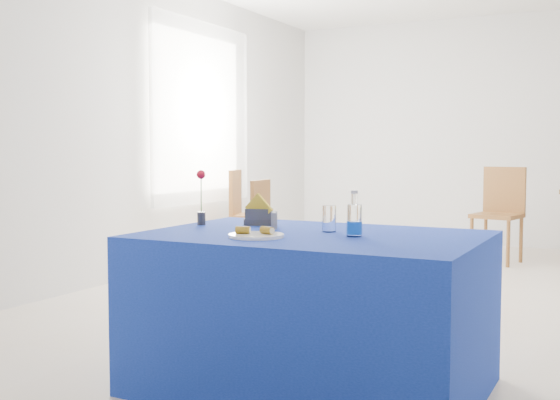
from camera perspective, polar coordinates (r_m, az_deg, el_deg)
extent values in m
plane|color=beige|center=(5.67, 10.15, -7.85)|extent=(7.00, 7.00, 0.00)
plane|color=silver|center=(8.96, 16.73, 5.38)|extent=(5.00, 0.00, 5.00)
plane|color=silver|center=(2.42, -14.31, 9.60)|extent=(5.00, 0.00, 5.00)
plane|color=silver|center=(6.71, -10.72, 5.99)|extent=(0.00, 7.00, 7.00)
cube|color=white|center=(7.35, -6.72, 7.03)|extent=(0.04, 1.50, 1.60)
cube|color=white|center=(7.31, -6.26, 7.05)|extent=(0.04, 1.75, 1.85)
cylinder|color=white|center=(3.25, -1.94, -2.91)|extent=(0.26, 0.26, 0.01)
cylinder|color=white|center=(3.47, 4.01, -1.53)|extent=(0.07, 0.07, 0.13)
cylinder|color=slate|center=(3.57, -0.49, -1.72)|extent=(0.03, 0.03, 0.08)
cylinder|color=#5E5E62|center=(3.65, -0.48, -1.59)|extent=(0.03, 0.03, 0.08)
cube|color=navy|center=(3.46, 2.64, -9.01)|extent=(1.60, 1.10, 0.76)
cylinder|color=white|center=(3.29, 6.06, -1.66)|extent=(0.07, 0.07, 0.15)
cylinder|color=blue|center=(3.29, 6.06, -2.27)|extent=(0.07, 0.07, 0.06)
cylinder|color=silver|center=(3.28, 6.07, 0.08)|extent=(0.03, 0.03, 0.05)
cylinder|color=silver|center=(3.28, 6.08, 0.64)|extent=(0.03, 0.03, 0.01)
cube|color=#343438|center=(3.77, -1.72, -1.81)|extent=(0.17, 0.11, 0.03)
cube|color=#37373C|center=(3.74, -1.79, -1.43)|extent=(0.14, 0.05, 0.09)
cube|color=#3A3A3F|center=(3.79, -1.65, -1.36)|extent=(0.14, 0.05, 0.09)
cube|color=gold|center=(3.76, -1.72, -0.71)|extent=(0.16, 0.02, 0.16)
cylinder|color=#28282D|center=(3.81, -6.41, -1.49)|extent=(0.04, 0.04, 0.07)
cylinder|color=#175D1C|center=(3.80, -6.42, 0.23)|extent=(0.01, 0.01, 0.22)
sphere|color=red|center=(3.80, -6.44, 2.07)|extent=(0.05, 0.05, 0.05)
cylinder|color=brown|center=(7.49, 15.30, -3.20)|extent=(0.04, 0.04, 0.48)
cylinder|color=brown|center=(7.36, 18.05, -3.39)|extent=(0.04, 0.04, 0.48)
cylinder|color=brown|center=(7.84, 16.36, -2.91)|extent=(0.04, 0.04, 0.48)
cylinder|color=brown|center=(7.71, 19.00, -3.07)|extent=(0.04, 0.04, 0.48)
cube|color=brown|center=(7.57, 17.22, -1.23)|extent=(0.52, 0.52, 0.04)
cube|color=brown|center=(7.74, 17.77, 0.79)|extent=(0.44, 0.12, 0.49)
cylinder|color=brown|center=(6.40, 0.67, -4.50)|extent=(0.03, 0.03, 0.42)
cylinder|color=brown|center=(6.71, 1.73, -4.11)|extent=(0.03, 0.03, 0.42)
cylinder|color=brown|center=(6.53, -2.11, -4.34)|extent=(0.03, 0.03, 0.42)
cylinder|color=brown|center=(6.84, -0.94, -3.96)|extent=(0.03, 0.03, 0.42)
cube|color=brown|center=(6.59, -0.16, -2.28)|extent=(0.43, 0.43, 0.04)
cube|color=brown|center=(6.64, -1.59, -0.23)|extent=(0.07, 0.40, 0.43)
cylinder|color=brown|center=(7.18, -1.03, -3.43)|extent=(0.04, 0.04, 0.46)
cylinder|color=brown|center=(7.54, -0.52, -3.07)|extent=(0.04, 0.04, 0.46)
cylinder|color=brown|center=(7.26, -3.89, -3.36)|extent=(0.04, 0.04, 0.46)
cylinder|color=brown|center=(7.61, -3.25, -3.01)|extent=(0.04, 0.04, 0.46)
cube|color=brown|center=(7.37, -2.18, -1.33)|extent=(0.54, 0.54, 0.04)
cube|color=brown|center=(7.39, -3.65, 0.63)|extent=(0.17, 0.42, 0.47)
cylinder|color=gold|center=(3.26, -3.04, -2.45)|extent=(0.07, 0.06, 0.04)
cylinder|color=beige|center=(3.25, -2.47, -2.46)|extent=(0.01, 0.03, 0.03)
cylinder|color=gold|center=(3.25, -1.06, -2.47)|extent=(0.07, 0.06, 0.04)
cylinder|color=beige|center=(3.22, -0.66, -2.52)|extent=(0.01, 0.03, 0.03)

